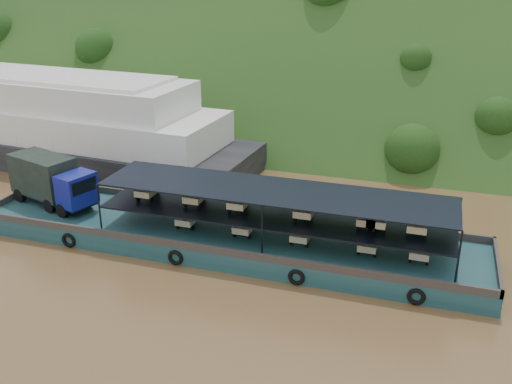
% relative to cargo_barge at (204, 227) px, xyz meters
% --- Properties ---
extents(ground, '(160.00, 160.00, 0.00)m').
position_rel_cargo_barge_xyz_m(ground, '(4.95, -0.47, -1.22)').
color(ground, brown).
rests_on(ground, ground).
extents(hillside, '(140.00, 39.60, 39.60)m').
position_rel_cargo_barge_xyz_m(hillside, '(4.95, 35.53, -1.22)').
color(hillside, '#1B3B15').
rests_on(hillside, ground).
extents(cargo_barge, '(35.00, 7.18, 4.87)m').
position_rel_cargo_barge_xyz_m(cargo_barge, '(0.00, 0.00, 0.00)').
color(cargo_barge, '#133C43').
rests_on(cargo_barge, ground).
extents(passenger_ferry, '(42.05, 13.26, 8.39)m').
position_rel_cargo_barge_xyz_m(passenger_ferry, '(-21.50, 12.72, 2.41)').
color(passenger_ferry, black).
rests_on(passenger_ferry, ground).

